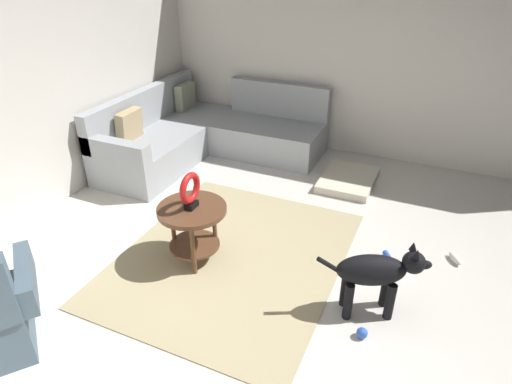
% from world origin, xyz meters
% --- Properties ---
extents(ground_plane, '(6.00, 6.00, 0.10)m').
position_xyz_m(ground_plane, '(0.00, 0.00, -0.05)').
color(ground_plane, silver).
extents(wall_back, '(6.00, 0.12, 2.70)m').
position_xyz_m(wall_back, '(0.00, 2.94, 1.35)').
color(wall_back, silver).
rests_on(wall_back, ground_plane).
extents(wall_right, '(0.12, 6.00, 2.70)m').
position_xyz_m(wall_right, '(2.94, 0.00, 1.35)').
color(wall_right, silver).
rests_on(wall_right, ground_plane).
extents(area_rug, '(2.30, 1.90, 0.01)m').
position_xyz_m(area_rug, '(0.15, 0.70, 0.01)').
color(area_rug, tan).
rests_on(area_rug, ground_plane).
extents(sectional_couch, '(2.20, 2.25, 0.88)m').
position_xyz_m(sectional_couch, '(1.99, 2.02, 0.29)').
color(sectional_couch, '#9EA3A8').
rests_on(sectional_couch, ground_plane).
extents(side_table, '(0.60, 0.60, 0.54)m').
position_xyz_m(side_table, '(-0.00, 1.00, 0.42)').
color(side_table, brown).
rests_on(side_table, ground_plane).
extents(torus_sculpture, '(0.28, 0.08, 0.33)m').
position_xyz_m(torus_sculpture, '(-0.00, 1.00, 0.71)').
color(torus_sculpture, black).
rests_on(torus_sculpture, side_table).
extents(dog_bed_mat, '(0.80, 0.60, 0.09)m').
position_xyz_m(dog_bed_mat, '(1.98, 0.08, 0.04)').
color(dog_bed_mat, beige).
rests_on(dog_bed_mat, ground_plane).
extents(dog, '(0.41, 0.80, 0.63)m').
position_xyz_m(dog, '(-0.02, -0.58, 0.38)').
color(dog, black).
rests_on(dog, ground_plane).
extents(dog_toy_ball, '(0.08, 0.08, 0.08)m').
position_xyz_m(dog_toy_ball, '(-0.31, -0.58, 0.04)').
color(dog_toy_ball, blue).
rests_on(dog_toy_ball, ground_plane).
extents(dog_toy_rope, '(0.19, 0.15, 0.05)m').
position_xyz_m(dog_toy_rope, '(0.67, -0.62, 0.03)').
color(dog_toy_rope, blue).
rests_on(dog_toy_rope, ground_plane).
extents(dog_toy_bone, '(0.18, 0.15, 0.06)m').
position_xyz_m(dog_toy_bone, '(0.91, -1.16, 0.03)').
color(dog_toy_bone, silver).
rests_on(dog_toy_bone, ground_plane).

